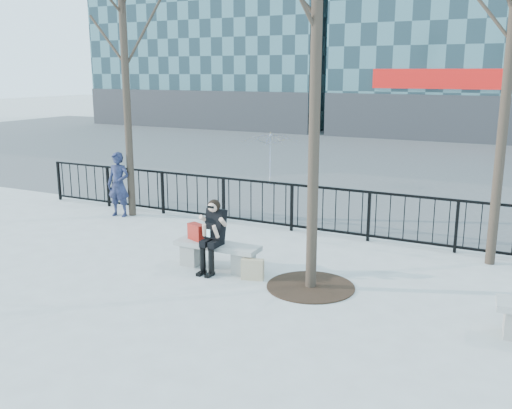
% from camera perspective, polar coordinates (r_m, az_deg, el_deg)
% --- Properties ---
extents(ground, '(120.00, 120.00, 0.00)m').
position_cam_1_polar(ground, '(10.71, -3.87, -6.39)').
color(ground, '#9A9A95').
rests_on(ground, ground).
extents(street_surface, '(60.00, 23.00, 0.01)m').
position_cam_1_polar(street_surface, '(24.48, 14.40, 4.37)').
color(street_surface, '#474747').
rests_on(street_surface, ground).
extents(railing, '(14.00, 0.06, 1.10)m').
position_cam_1_polar(railing, '(13.11, 2.79, -0.19)').
color(railing, black).
rests_on(railing, ground).
extents(tree_left, '(2.80, 2.80, 6.50)m').
position_cam_1_polar(tree_left, '(14.51, -13.21, 17.92)').
color(tree_left, black).
rests_on(tree_left, ground).
extents(tree_grate, '(1.50, 1.50, 0.02)m').
position_cam_1_polar(tree_grate, '(9.84, 5.48, -8.17)').
color(tree_grate, black).
rests_on(tree_grate, ground).
extents(bench_main, '(1.65, 0.46, 0.49)m').
position_cam_1_polar(bench_main, '(10.61, -3.90, -4.86)').
color(bench_main, slate).
rests_on(bench_main, ground).
extents(seated_woman, '(0.50, 0.64, 1.34)m').
position_cam_1_polar(seated_woman, '(10.37, -4.38, -3.17)').
color(seated_woman, black).
rests_on(seated_woman, ground).
extents(handbag, '(0.41, 0.30, 0.31)m').
position_cam_1_polar(handbag, '(10.76, -5.95, -2.75)').
color(handbag, maroon).
rests_on(handbag, bench_main).
extents(shopping_bag, '(0.42, 0.24, 0.37)m').
position_cam_1_polar(shopping_bag, '(10.08, -0.34, -6.50)').
color(shopping_bag, '#CCB190').
rests_on(shopping_bag, ground).
extents(standing_man, '(0.65, 0.47, 1.63)m').
position_cam_1_polar(standing_man, '(14.71, -13.58, 1.96)').
color(standing_man, black).
rests_on(standing_man, ground).
extents(vendor_umbrella, '(2.44, 2.46, 1.72)m').
position_cam_1_polar(vendor_umbrella, '(18.19, 1.43, 4.58)').
color(vendor_umbrella, yellow).
rests_on(vendor_umbrella, ground).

